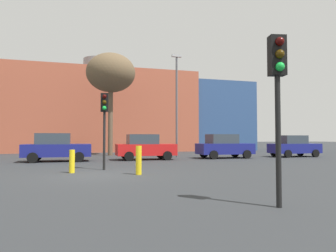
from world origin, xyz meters
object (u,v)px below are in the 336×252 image
(parked_car_1, at_px, (56,147))
(street_lamp, at_px, (177,99))
(parked_car_2, at_px, (145,147))
(parked_car_4, at_px, (294,146))
(traffic_light_near_right, at_px, (278,80))
(bare_tree_1, at_px, (111,74))
(bollard_yellow_1, at_px, (139,160))
(parked_car_3, at_px, (224,146))
(traffic_light_island, at_px, (104,113))
(bollard_yellow_0, at_px, (72,161))

(parked_car_1, xyz_separation_m, street_lamp, (8.89, 2.08, 3.75))
(parked_car_2, relative_size, parked_car_4, 1.03)
(parked_car_2, relative_size, traffic_light_near_right, 1.08)
(bare_tree_1, height_order, bollard_yellow_1, bare_tree_1)
(street_lamp, bearing_deg, parked_car_3, -33.76)
(traffic_light_near_right, xyz_separation_m, bollard_yellow_1, (-1.88, 6.80, -2.21))
(traffic_light_island, xyz_separation_m, bollard_yellow_0, (-1.44, -0.91, -2.21))
(parked_car_4, distance_m, traffic_light_near_right, 19.89)
(parked_car_1, distance_m, bollard_yellow_0, 7.23)
(parked_car_2, relative_size, bollard_yellow_0, 4.08)
(parked_car_1, distance_m, traffic_light_island, 6.98)
(parked_car_3, bearing_deg, street_lamp, 146.24)
(traffic_light_island, bearing_deg, parked_car_2, 159.87)
(bollard_yellow_0, bearing_deg, traffic_light_island, 32.14)
(parked_car_2, xyz_separation_m, street_lamp, (3.00, 2.08, 3.77))
(parked_car_3, relative_size, parked_car_4, 1.04)
(bare_tree_1, bearing_deg, bollard_yellow_1, -90.64)
(traffic_light_island, relative_size, street_lamp, 0.45)
(parked_car_2, bearing_deg, bollard_yellow_1, -103.30)
(parked_car_4, relative_size, bare_tree_1, 0.44)
(bollard_yellow_1, bearing_deg, parked_car_4, 30.74)
(bollard_yellow_1, bearing_deg, parked_car_3, 46.40)
(bare_tree_1, bearing_deg, parked_car_1, -123.30)
(bollard_yellow_0, xyz_separation_m, bollard_yellow_1, (2.70, -1.42, 0.09))
(parked_car_4, xyz_separation_m, bare_tree_1, (-14.21, 6.14, 6.40))
(parked_car_2, distance_m, traffic_light_near_right, 15.47)
(parked_car_1, distance_m, parked_car_3, 12.01)
(parked_car_1, bearing_deg, bollard_yellow_1, -65.64)
(traffic_light_island, height_order, street_lamp, street_lamp)
(parked_car_3, height_order, street_lamp, street_lamp)
(parked_car_2, bearing_deg, parked_car_1, 180.00)
(bare_tree_1, height_order, bollard_yellow_0, bare_tree_1)
(parked_car_3, relative_size, bare_tree_1, 0.46)
(parked_car_3, height_order, bare_tree_1, bare_tree_1)
(parked_car_4, height_order, traffic_light_island, traffic_light_island)
(parked_car_1, bearing_deg, parked_car_4, 0.00)
(parked_car_4, bearing_deg, bare_tree_1, 156.64)
(traffic_light_island, bearing_deg, bollard_yellow_0, -50.22)
(parked_car_2, xyz_separation_m, parked_car_4, (12.35, 0.00, -0.02))
(bare_tree_1, bearing_deg, street_lamp, -39.83)
(parked_car_4, bearing_deg, parked_car_2, -180.00)
(parked_car_1, relative_size, street_lamp, 0.51)
(parked_car_4, relative_size, traffic_light_near_right, 1.05)
(parked_car_3, bearing_deg, bollard_yellow_0, -146.68)
(parked_car_2, bearing_deg, parked_car_3, -0.00)
(bare_tree_1, xyz_separation_m, bollard_yellow_1, (-0.16, -14.68, -6.67))
(parked_car_2, height_order, traffic_light_island, traffic_light_island)
(traffic_light_island, distance_m, bollard_yellow_1, 3.39)
(traffic_light_near_right, bearing_deg, bollard_yellow_0, -140.26)
(traffic_light_near_right, bearing_deg, bare_tree_1, -164.77)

